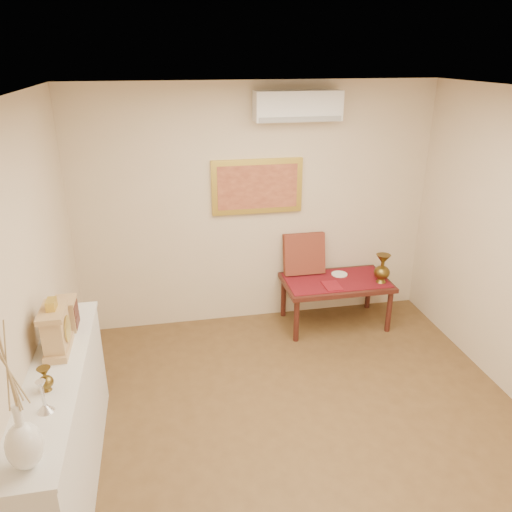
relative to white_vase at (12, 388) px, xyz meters
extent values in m
plane|color=brown|center=(1.81, 0.83, -1.47)|extent=(4.50, 4.50, 0.00)
plane|color=white|center=(1.81, 0.83, 1.23)|extent=(4.50, 4.50, 0.00)
cube|color=beige|center=(1.81, 3.08, -0.12)|extent=(4.00, 0.02, 2.70)
cube|color=beige|center=(-0.19, 0.83, -0.12)|extent=(0.02, 4.50, 2.70)
cube|color=maroon|center=(2.66, 2.71, -0.91)|extent=(1.14, 0.59, 0.01)
cylinder|color=white|center=(2.74, 2.84, -0.90)|extent=(0.18, 0.18, 0.01)
cube|color=maroon|center=(2.55, 2.56, -0.90)|extent=(0.18, 0.25, 0.01)
cube|color=#5A1219|center=(2.34, 2.97, -0.67)|extent=(0.48, 0.20, 0.49)
cube|color=silver|center=(-0.02, 0.83, -0.99)|extent=(0.35, 2.00, 0.95)
cube|color=silver|center=(-0.02, 0.83, -0.50)|extent=(0.37, 2.02, 0.03)
cube|color=tan|center=(-0.02, 1.10, -0.46)|extent=(0.16, 0.36, 0.05)
cube|color=tan|center=(-0.02, 1.10, -0.31)|extent=(0.14, 0.30, 0.25)
cylinder|color=beige|center=(0.05, 1.10, -0.31)|extent=(0.01, 0.17, 0.17)
cylinder|color=gold|center=(0.06, 1.10, -0.31)|extent=(0.01, 0.19, 0.19)
cube|color=tan|center=(-0.02, 1.10, -0.17)|extent=(0.17, 0.34, 0.04)
cube|color=gold|center=(-0.02, 1.10, -0.11)|extent=(0.06, 0.11, 0.07)
cube|color=tan|center=(-0.01, 1.42, -0.38)|extent=(0.15, 0.20, 0.22)
cube|color=#451B14|center=(0.07, 1.42, -0.43)|extent=(0.01, 0.17, 0.09)
cube|color=#451B14|center=(0.07, 1.42, -0.33)|extent=(0.01, 0.17, 0.09)
cube|color=tan|center=(-0.01, 1.42, -0.26)|extent=(0.16, 0.21, 0.02)
cube|color=#451B14|center=(2.66, 2.71, -0.94)|extent=(1.20, 0.70, 0.05)
cylinder|color=#451B14|center=(2.12, 2.42, -1.22)|extent=(0.06, 0.06, 0.50)
cylinder|color=#451B14|center=(3.20, 2.42, -1.22)|extent=(0.06, 0.06, 0.50)
cylinder|color=#451B14|center=(2.12, 3.00, -1.22)|extent=(0.06, 0.06, 0.50)
cylinder|color=#451B14|center=(3.20, 3.00, -1.22)|extent=(0.06, 0.06, 0.50)
cube|color=gold|center=(1.81, 3.05, 0.13)|extent=(1.00, 0.05, 0.60)
cube|color=#BA6240|center=(1.81, 3.03, 0.13)|extent=(0.88, 0.01, 0.48)
cube|color=silver|center=(2.21, 2.95, 0.98)|extent=(0.90, 0.24, 0.30)
cube|color=gray|center=(2.21, 2.83, 0.86)|extent=(0.86, 0.02, 0.05)
camera|label=1|loc=(0.77, -2.16, 1.49)|focal=35.00mm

